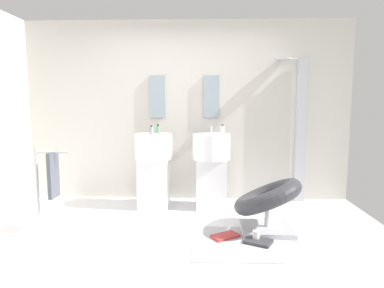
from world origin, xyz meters
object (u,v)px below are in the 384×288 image
soap_bottle_grey (151,131)px  soap_bottle_green (158,129)px  lounge_chair (267,201)px  coffee_mug (256,236)px  magazine_charcoal (258,241)px  pedestal_sink_right (211,167)px  soap_bottle_clear (222,129)px  pedestal_sink_left (154,167)px  magazine_red (225,236)px  shower_column (300,127)px  towel_rack (51,177)px

soap_bottle_grey → soap_bottle_green: size_ratio=1.06×
lounge_chair → coffee_mug: size_ratio=9.53×
coffee_mug → soap_bottle_green: size_ratio=0.89×
soap_bottle_grey → magazine_charcoal: bearing=-39.2°
pedestal_sink_right → soap_bottle_grey: 0.95m
pedestal_sink_right → magazine_charcoal: 1.38m
coffee_mug → soap_bottle_clear: bearing=103.3°
lounge_chair → soap_bottle_green: soap_bottle_green is taller
lounge_chair → soap_bottle_grey: (-1.38, 0.67, 0.72)m
pedestal_sink_left → lounge_chair: 1.64m
soap_bottle_clear → magazine_charcoal: bearing=-76.5°
pedestal_sink_right → magazine_red: bearing=-83.2°
coffee_mug → pedestal_sink_right: bearing=111.0°
pedestal_sink_right → lounge_chair: bearing=-55.0°
pedestal_sink_left → soap_bottle_grey: (0.00, -0.19, 0.51)m
pedestal_sink_left → lounge_chair: pedestal_sink_left is taller
soap_bottle_green → magazine_red: bearing=-53.8°
soap_bottle_green → lounge_chair: bearing=-36.0°
pedestal_sink_right → shower_column: shower_column is taller
soap_bottle_grey → magazine_red: bearing=-43.9°
coffee_mug → soap_bottle_clear: 1.61m
lounge_chair → towel_rack: size_ratio=1.08×
soap_bottle_green → pedestal_sink_right: bearing=-8.8°
towel_rack → soap_bottle_green: soap_bottle_green is taller
towel_rack → soap_bottle_clear: 2.22m
lounge_chair → soap_bottle_clear: soap_bottle_clear is taller
lounge_chair → towel_rack: (-2.36, -0.11, 0.28)m
pedestal_sink_right → lounge_chair: size_ratio=1.08×
magazine_charcoal → coffee_mug: coffee_mug is taller
pedestal_sink_left → shower_column: 2.15m
lounge_chair → magazine_charcoal: 0.49m
magazine_charcoal → coffee_mug: size_ratio=2.44×
pedestal_sink_right → coffee_mug: size_ratio=10.31×
coffee_mug → magazine_charcoal: bearing=-72.7°
pedestal_sink_left → soap_bottle_grey: soap_bottle_grey is taller
shower_column → towel_rack: shower_column is taller
pedestal_sink_left → soap_bottle_grey: bearing=-89.0°
pedestal_sink_left → magazine_charcoal: bearing=-44.0°
pedestal_sink_left → soap_bottle_clear: bearing=4.8°
pedestal_sink_right → soap_bottle_green: bearing=171.2°
magazine_red → soap_bottle_clear: bearing=56.5°
magazine_red → magazine_charcoal: 0.35m
soap_bottle_grey → pedestal_sink_left: bearing=91.0°
shower_column → soap_bottle_grey: (-2.05, -0.56, -0.01)m
pedestal_sink_right → soap_bottle_green: size_ratio=9.16×
pedestal_sink_right → soap_bottle_green: soap_bottle_green is taller
shower_column → towel_rack: bearing=-156.2°
pedestal_sink_right → towel_rack: size_ratio=1.17×
magazine_red → magazine_charcoal: bearing=-54.6°
coffee_mug → shower_column: bearing=61.2°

